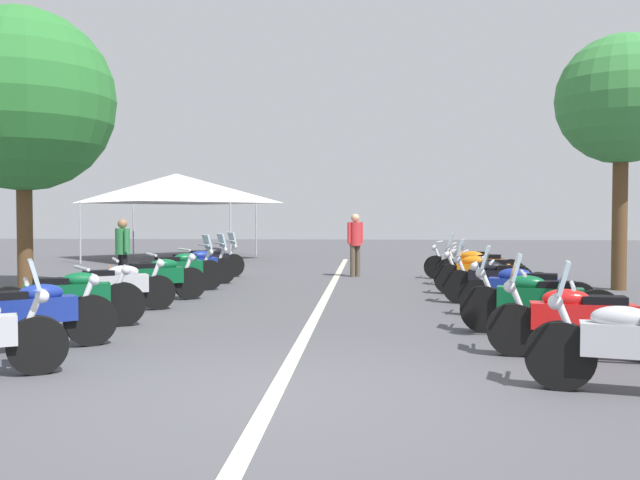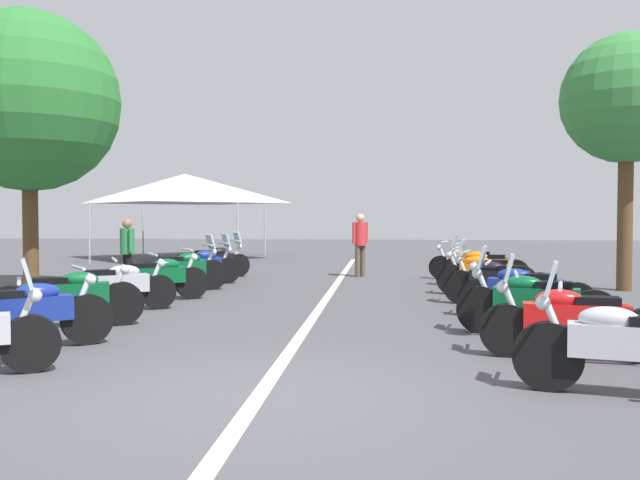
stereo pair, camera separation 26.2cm
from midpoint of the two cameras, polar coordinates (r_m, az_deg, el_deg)
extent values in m
plane|color=#4C4C51|center=(6.28, -3.98, -13.01)|extent=(80.00, 80.00, 0.00)
cube|color=beige|center=(12.66, 0.86, -5.33)|extent=(25.14, 0.16, 0.01)
cylinder|color=black|center=(7.66, -22.35, -8.10)|extent=(0.42, 0.60, 0.60)
cylinder|color=silver|center=(7.61, -22.84, -5.89)|extent=(0.20, 0.29, 0.58)
cylinder|color=silver|center=(7.57, -23.18, -3.19)|extent=(0.56, 0.34, 0.04)
sphere|color=silver|center=(7.59, -22.03, -4.38)|extent=(0.14, 0.14, 0.14)
cube|color=silver|center=(7.56, -22.58, -2.65)|extent=(0.37, 0.28, 0.32)
cylinder|color=black|center=(9.05, -18.30, -6.38)|extent=(0.50, 0.59, 0.64)
cube|color=navy|center=(8.87, -23.13, -5.43)|extent=(0.94, 1.09, 0.30)
ellipsoid|color=navy|center=(8.88, -22.00, -4.11)|extent=(0.52, 0.57, 0.22)
cube|color=black|center=(8.82, -24.56, -4.32)|extent=(0.50, 0.54, 0.12)
cylinder|color=silver|center=(9.00, -18.69, -4.50)|extent=(0.23, 0.27, 0.58)
cylinder|color=silver|center=(8.95, -18.96, -2.22)|extent=(0.51, 0.41, 0.04)
sphere|color=silver|center=(9.00, -18.02, -3.21)|extent=(0.14, 0.14, 0.14)
cylinder|color=black|center=(10.49, -15.71, -5.18)|extent=(0.42, 0.64, 0.65)
cylinder|color=black|center=(10.45, -24.14, -5.31)|extent=(0.42, 0.64, 0.65)
cube|color=#0C592D|center=(10.42, -19.93, -4.28)|extent=(0.77, 1.17, 0.30)
ellipsoid|color=#0C592D|center=(10.40, -18.95, -3.17)|extent=(0.47, 0.58, 0.22)
cube|color=black|center=(10.40, -21.16, -3.31)|extent=(0.45, 0.55, 0.12)
cylinder|color=silver|center=(10.45, -16.06, -3.56)|extent=(0.19, 0.29, 0.58)
cylinder|color=silver|center=(10.42, -16.30, -1.59)|extent=(0.57, 0.32, 0.04)
sphere|color=silver|center=(10.44, -15.47, -2.45)|extent=(0.14, 0.14, 0.14)
cylinder|color=silver|center=(10.63, -22.43, -5.69)|extent=(0.32, 0.53, 0.08)
cylinder|color=black|center=(12.12, -12.88, -4.29)|extent=(0.44, 0.58, 0.60)
cylinder|color=black|center=(11.86, -20.10, -4.51)|extent=(0.44, 0.58, 0.60)
cube|color=silver|center=(11.95, -16.46, -3.55)|extent=(0.85, 1.13, 0.30)
ellipsoid|color=silver|center=(11.96, -15.62, -2.57)|extent=(0.50, 0.58, 0.22)
cube|color=black|center=(11.90, -17.51, -2.71)|extent=(0.47, 0.54, 0.12)
cylinder|color=silver|center=(12.08, -13.16, -2.89)|extent=(0.21, 0.28, 0.58)
cylinder|color=silver|center=(12.05, -13.36, -1.19)|extent=(0.55, 0.36, 0.04)
sphere|color=silver|center=(12.09, -12.67, -1.93)|extent=(0.14, 0.14, 0.14)
cylinder|color=silver|center=(12.08, -18.74, -4.80)|extent=(0.36, 0.51, 0.08)
cylinder|color=black|center=(13.45, -10.23, -3.59)|extent=(0.47, 0.60, 0.63)
cylinder|color=black|center=(13.08, -15.96, -3.80)|extent=(0.47, 0.60, 0.63)
cube|color=#0C592D|center=(13.23, -13.06, -2.92)|extent=(0.82, 1.02, 0.30)
ellipsoid|color=#0C592D|center=(13.27, -12.32, -2.03)|extent=(0.51, 0.58, 0.22)
cube|color=black|center=(13.16, -13.98, -2.17)|extent=(0.49, 0.54, 0.12)
cylinder|color=silver|center=(13.41, -10.48, -2.32)|extent=(0.22, 0.28, 0.58)
cylinder|color=silver|center=(13.37, -10.65, -0.79)|extent=(0.53, 0.38, 0.04)
sphere|color=silver|center=(13.43, -10.04, -1.45)|extent=(0.14, 0.14, 0.14)
cylinder|color=silver|center=(13.32, -14.97, -4.09)|extent=(0.38, 0.50, 0.08)
cylinder|color=black|center=(15.05, -8.65, -2.91)|extent=(0.49, 0.63, 0.67)
cylinder|color=black|center=(14.63, -13.75, -3.09)|extent=(0.49, 0.63, 0.67)
cube|color=#0C592D|center=(14.81, -11.17, -2.31)|extent=(0.83, 1.03, 0.30)
ellipsoid|color=#0C592D|center=(14.85, -10.51, -1.52)|extent=(0.51, 0.58, 0.22)
cube|color=black|center=(14.73, -11.99, -1.64)|extent=(0.49, 0.54, 0.12)
cylinder|color=silver|center=(15.00, -8.87, -1.78)|extent=(0.22, 0.28, 0.58)
cylinder|color=silver|center=(14.97, -9.02, -0.41)|extent=(0.53, 0.38, 0.04)
sphere|color=silver|center=(15.03, -8.48, -1.00)|extent=(0.14, 0.14, 0.14)
cylinder|color=silver|center=(14.88, -12.90, -3.38)|extent=(0.38, 0.50, 0.08)
cube|color=silver|center=(15.00, -8.74, -0.13)|extent=(0.37, 0.30, 0.32)
cylinder|color=black|center=(16.39, -7.41, -2.57)|extent=(0.46, 0.60, 0.63)
cylinder|color=black|center=(15.94, -12.24, -2.73)|extent=(0.46, 0.60, 0.63)
cube|color=navy|center=(16.14, -9.80, -2.01)|extent=(0.83, 1.06, 0.30)
ellipsoid|color=navy|center=(16.18, -9.19, -1.29)|extent=(0.50, 0.58, 0.22)
cube|color=black|center=(16.06, -10.54, -1.39)|extent=(0.48, 0.54, 0.12)
cylinder|color=silver|center=(16.35, -7.61, -1.53)|extent=(0.22, 0.28, 0.58)
cylinder|color=silver|center=(16.32, -7.75, -0.27)|extent=(0.54, 0.38, 0.04)
sphere|color=silver|center=(16.38, -7.25, -0.82)|extent=(0.14, 0.14, 0.14)
cylinder|color=silver|center=(16.20, -11.44, -2.98)|extent=(0.37, 0.50, 0.08)
cube|color=silver|center=(16.34, -7.49, -0.02)|extent=(0.37, 0.30, 0.32)
cylinder|color=black|center=(18.16, -6.51, -2.13)|extent=(0.47, 0.58, 0.62)
cylinder|color=black|center=(17.66, -10.69, -2.27)|extent=(0.47, 0.58, 0.62)
cube|color=black|center=(17.89, -8.57, -1.63)|extent=(0.84, 1.03, 0.30)
ellipsoid|color=black|center=(17.94, -8.04, -0.97)|extent=(0.51, 0.57, 0.22)
cube|color=black|center=(17.80, -9.24, -1.07)|extent=(0.49, 0.54, 0.12)
cylinder|color=silver|center=(18.12, -6.69, -1.19)|extent=(0.22, 0.28, 0.58)
cylinder|color=silver|center=(18.09, -6.81, -0.05)|extent=(0.53, 0.39, 0.04)
sphere|color=silver|center=(18.15, -6.37, -0.55)|extent=(0.14, 0.14, 0.14)
cylinder|color=silver|center=(17.93, -10.03, -2.50)|extent=(0.38, 0.50, 0.08)
cube|color=silver|center=(18.12, -6.58, 0.17)|extent=(0.36, 0.31, 0.32)
cylinder|color=black|center=(6.76, 19.78, -9.23)|extent=(0.30, 0.66, 0.65)
cube|color=silver|center=(6.77, 25.75, -7.76)|extent=(0.54, 1.09, 0.30)
ellipsoid|color=silver|center=(6.72, 24.24, -6.08)|extent=(0.38, 0.57, 0.22)
cylinder|color=silver|center=(6.71, 20.32, -6.73)|extent=(0.14, 0.30, 0.58)
cylinder|color=silver|center=(6.67, 20.71, -3.67)|extent=(0.61, 0.19, 0.04)
sphere|color=silver|center=(6.69, 19.40, -5.02)|extent=(0.14, 0.14, 0.14)
cube|color=silver|center=(6.66, 20.03, -3.06)|extent=(0.38, 0.21, 0.32)
cylinder|color=black|center=(8.20, 16.37, -7.32)|extent=(0.23, 0.63, 0.62)
cube|color=red|center=(8.23, 21.65, -6.08)|extent=(0.45, 1.17, 0.30)
ellipsoid|color=red|center=(8.19, 20.42, -4.70)|extent=(0.34, 0.55, 0.22)
cube|color=black|center=(8.24, 23.19, -4.83)|extent=(0.33, 0.51, 0.12)
cylinder|color=silver|center=(8.16, 16.81, -5.25)|extent=(0.11, 0.30, 0.58)
cylinder|color=silver|center=(8.12, 17.12, -2.73)|extent=(0.62, 0.13, 0.04)
sphere|color=silver|center=(8.13, 16.05, -3.84)|extent=(0.14, 0.14, 0.14)
cylinder|color=silver|center=(8.17, 24.97, -8.12)|extent=(0.16, 0.56, 0.08)
cube|color=silver|center=(8.11, 16.56, -2.23)|extent=(0.37, 0.17, 0.32)
cylinder|color=black|center=(9.72, 14.15, -5.71)|extent=(0.29, 0.67, 0.66)
cylinder|color=black|center=(9.71, 22.91, -5.82)|extent=(0.29, 0.67, 0.66)
cube|color=#0C592D|center=(9.67, 18.54, -4.73)|extent=(0.54, 1.16, 0.30)
ellipsoid|color=#0C592D|center=(9.65, 17.48, -3.53)|extent=(0.38, 0.57, 0.22)
cube|color=black|center=(9.65, 19.86, -3.68)|extent=(0.37, 0.53, 0.12)
cylinder|color=silver|center=(9.68, 14.52, -3.96)|extent=(0.14, 0.30, 0.58)
cylinder|color=silver|center=(9.65, 14.78, -1.84)|extent=(0.61, 0.19, 0.04)
sphere|color=silver|center=(9.67, 13.88, -2.77)|extent=(0.14, 0.14, 0.14)
cylinder|color=silver|center=(9.53, 21.19, -6.54)|extent=(0.21, 0.55, 0.08)
cube|color=silver|center=(9.65, 14.31, -1.42)|extent=(0.38, 0.20, 0.32)
cylinder|color=black|center=(11.29, 13.74, -4.75)|extent=(0.31, 0.62, 0.61)
cylinder|color=black|center=(11.17, 21.53, -4.91)|extent=(0.31, 0.62, 0.61)
cube|color=navy|center=(11.18, 17.62, -3.92)|extent=(0.61, 1.19, 0.30)
ellipsoid|color=navy|center=(11.18, 16.71, -2.89)|extent=(0.40, 0.57, 0.22)
cube|color=black|center=(11.15, 18.76, -3.02)|extent=(0.39, 0.53, 0.12)
cylinder|color=silver|center=(11.25, 14.05, -3.24)|extent=(0.15, 0.30, 0.58)
cylinder|color=silver|center=(11.22, 14.27, -1.41)|extent=(0.60, 0.22, 0.04)
sphere|color=silver|center=(11.25, 13.51, -2.21)|extent=(0.14, 0.14, 0.14)
cylinder|color=silver|center=(11.01, 19.92, -5.47)|extent=(0.24, 0.55, 0.08)
cylinder|color=black|center=(12.82, 12.37, -3.89)|extent=(0.31, 0.64, 0.63)
cylinder|color=black|center=(12.68, 18.63, -4.02)|extent=(0.31, 0.64, 0.63)
cube|color=black|center=(12.72, 15.49, -3.15)|extent=(0.56, 1.10, 0.30)
ellipsoid|color=black|center=(12.72, 14.69, -2.24)|extent=(0.39, 0.57, 0.22)
cube|color=black|center=(12.68, 16.49, -2.36)|extent=(0.38, 0.53, 0.12)
cylinder|color=silver|center=(12.78, 12.65, -2.56)|extent=(0.15, 0.30, 0.58)
cylinder|color=silver|center=(12.75, 12.84, -0.95)|extent=(0.61, 0.21, 0.04)
sphere|color=silver|center=(12.79, 12.17, -1.66)|extent=(0.14, 0.14, 0.14)
cylinder|color=silver|center=(12.53, 17.31, -4.51)|extent=(0.23, 0.55, 0.08)
cube|color=silver|center=(12.76, 12.49, -0.63)|extent=(0.38, 0.21, 0.32)
cylinder|color=black|center=(14.30, 11.58, -3.26)|extent=(0.27, 0.64, 0.63)
cylinder|color=black|center=(14.23, 17.15, -3.34)|extent=(0.27, 0.64, 0.63)
cube|color=orange|center=(14.23, 14.36, -2.59)|extent=(0.50, 1.09, 0.30)
ellipsoid|color=orange|center=(14.23, 13.65, -1.77)|extent=(0.36, 0.56, 0.22)
cube|color=black|center=(14.21, 15.26, -1.87)|extent=(0.36, 0.52, 0.12)
cylinder|color=silver|center=(14.27, 11.83, -2.07)|extent=(0.13, 0.30, 0.58)
cylinder|color=silver|center=(14.25, 12.00, -0.63)|extent=(0.61, 0.17, 0.04)
sphere|color=silver|center=(14.27, 11.40, -1.26)|extent=(0.14, 0.14, 0.14)
cylinder|color=silver|center=(14.06, 16.01, -3.78)|extent=(0.19, 0.55, 0.08)
cylinder|color=black|center=(16.05, 11.66, -2.66)|extent=(0.30, 0.66, 0.64)
cylinder|color=black|center=(15.90, 16.61, -2.75)|extent=(0.30, 0.66, 0.64)
cube|color=orange|center=(15.94, 14.13, -2.06)|extent=(0.54, 1.09, 0.30)
ellipsoid|color=orange|center=(15.95, 13.50, -1.33)|extent=(0.39, 0.57, 0.22)
cube|color=black|center=(15.91, 14.93, -1.43)|extent=(0.38, 0.53, 0.12)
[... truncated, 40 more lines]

